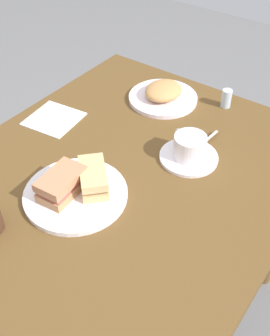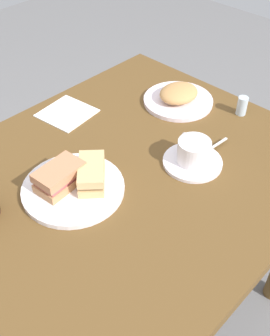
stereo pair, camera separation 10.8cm
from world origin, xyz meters
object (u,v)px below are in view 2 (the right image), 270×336
object	(u,v)px
sandwich_front	(60,177)
salt_shaker	(242,106)
spoon	(212,148)
coffee_saucer	(192,162)
coffee_cup	(194,151)
dining_table	(101,216)
sandwich_plate	(73,188)
side_plate	(178,101)
napkin	(67,113)
sandwich_back	(91,174)

from	to	relation	value
sandwich_front	salt_shaker	distance (m)	0.62
sandwich_front	spoon	bearing A→B (deg)	-25.56
coffee_saucer	spoon	size ratio (longest dim) A/B	1.66
coffee_saucer	coffee_cup	distance (m)	0.04
coffee_saucer	salt_shaker	distance (m)	0.30
coffee_saucer	dining_table	bearing A→B (deg)	155.48
sandwich_plate	coffee_cup	xyz separation A→B (m)	(0.29, -0.15, 0.04)
sandwich_plate	side_plate	world-z (taller)	same
dining_table	napkin	world-z (taller)	napkin
sandwich_front	side_plate	xyz separation A→B (m)	(0.52, 0.04, -0.04)
sandwich_front	side_plate	bearing A→B (deg)	4.41
coffee_cup	side_plate	xyz separation A→B (m)	(0.21, 0.22, -0.04)
dining_table	side_plate	distance (m)	0.48
dining_table	side_plate	size ratio (longest dim) A/B	5.48
sandwich_front	coffee_saucer	size ratio (longest dim) A/B	0.78
sandwich_back	coffee_cup	world-z (taller)	coffee_cup
sandwich_plate	napkin	world-z (taller)	sandwich_plate
dining_table	coffee_cup	bearing A→B (deg)	-24.18
sandwich_back	coffee_cup	xyz separation A→B (m)	(0.25, -0.13, 0.00)
spoon	napkin	world-z (taller)	spoon
sandwich_back	side_plate	xyz separation A→B (m)	(0.46, 0.09, -0.03)
sandwich_back	coffee_saucer	bearing A→B (deg)	-28.43
dining_table	spoon	bearing A→B (deg)	-20.05
sandwich_front	coffee_cup	world-z (taller)	coffee_cup
spoon	salt_shaker	world-z (taller)	salt_shaker
sandwich_plate	spoon	world-z (taller)	spoon
coffee_saucer	napkin	bearing A→B (deg)	101.09
spoon	napkin	xyz separation A→B (m)	(-0.17, 0.44, -0.01)
sandwich_plate	sandwich_front	world-z (taller)	sandwich_front
sandwich_plate	side_plate	bearing A→B (deg)	7.39
dining_table	side_plate	world-z (taller)	side_plate
sandwich_front	sandwich_plate	bearing A→B (deg)	-53.30
sandwich_plate	salt_shaker	distance (m)	0.60
coffee_saucer	side_plate	xyz separation A→B (m)	(0.21, 0.22, 0.00)
dining_table	sandwich_front	distance (m)	0.18
coffee_cup	salt_shaker	xyz separation A→B (m)	(0.29, 0.03, -0.01)
side_plate	salt_shaker	bearing A→B (deg)	-64.76
napkin	spoon	bearing A→B (deg)	-69.54
spoon	salt_shaker	bearing A→B (deg)	11.18
napkin	sandwich_plate	bearing A→B (deg)	-126.64
sandwich_front	coffee_saucer	distance (m)	0.36
sandwich_front	napkin	bearing A→B (deg)	48.34
dining_table	coffee_cup	distance (m)	0.31
coffee_cup	side_plate	world-z (taller)	coffee_cup
sandwich_plate	napkin	distance (m)	0.35
sandwich_front	dining_table	bearing A→B (deg)	-46.31
coffee_cup	side_plate	size ratio (longest dim) A/B	0.50
spoon	napkin	bearing A→B (deg)	110.46
coffee_saucer	spoon	bearing A→B (deg)	-4.68
salt_shaker	napkin	bearing A→B (deg)	133.63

